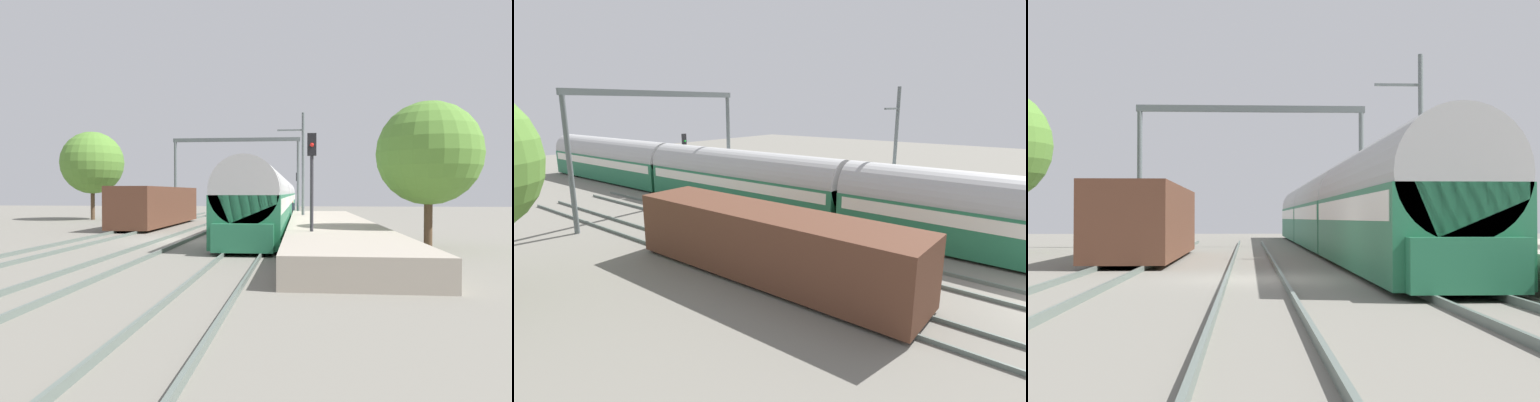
% 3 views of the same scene
% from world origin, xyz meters
% --- Properties ---
extents(ground, '(120.00, 120.00, 0.00)m').
position_xyz_m(ground, '(0.00, 0.00, 0.00)').
color(ground, slate).
extents(track_far_west, '(1.52, 60.00, 0.16)m').
position_xyz_m(track_far_west, '(-4.12, 0.00, 0.08)').
color(track_far_west, '#59655E').
rests_on(track_far_west, ground).
extents(track_west, '(1.52, 60.00, 0.16)m').
position_xyz_m(track_west, '(0.00, 0.00, 0.08)').
color(track_west, '#59655E').
rests_on(track_west, ground).
extents(track_east, '(1.52, 60.00, 0.16)m').
position_xyz_m(track_east, '(4.12, 0.00, 0.08)').
color(track_east, '#59655E').
rests_on(track_east, ground).
extents(platform, '(4.40, 28.00, 0.90)m').
position_xyz_m(platform, '(7.94, 2.00, 0.45)').
color(platform, '#A39989').
rests_on(platform, ground).
extents(passenger_train, '(2.93, 49.20, 3.82)m').
position_xyz_m(passenger_train, '(4.12, 18.77, 1.97)').
color(passenger_train, '#236B47').
rests_on(passenger_train, ground).
extents(freight_car, '(2.80, 13.00, 2.70)m').
position_xyz_m(freight_car, '(-4.12, 9.80, 1.47)').
color(freight_car, '#563323').
rests_on(freight_car, ground).
extents(person_crossing, '(0.46, 0.37, 1.73)m').
position_xyz_m(person_crossing, '(5.60, 18.94, 1.03)').
color(person_crossing, '#313131').
rests_on(person_crossing, ground).
extents(railway_signal_far, '(0.36, 0.30, 4.62)m').
position_xyz_m(railway_signal_far, '(6.04, 26.96, 2.98)').
color(railway_signal_far, '#2D2D33').
rests_on(railway_signal_far, ground).
extents(catenary_gantry, '(12.64, 0.28, 7.86)m').
position_xyz_m(catenary_gantry, '(0.00, 21.88, 5.64)').
color(catenary_gantry, '#566061').
rests_on(catenary_gantry, ground).
extents(catenary_pole_east_mid, '(1.90, 0.20, 8.00)m').
position_xyz_m(catenary_pole_east_mid, '(6.47, 8.89, 4.15)').
color(catenary_pole_east_mid, '#566061').
rests_on(catenary_pole_east_mid, ground).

